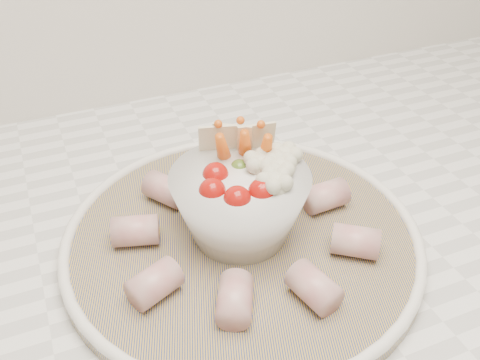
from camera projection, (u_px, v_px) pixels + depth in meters
name	position (u px, v px, depth m)	size (l,w,h in m)	color
serving_platter	(242.00, 237.00, 0.58)	(0.48, 0.48, 0.02)	navy
veggie_bowl	(242.00, 200.00, 0.55)	(0.14, 0.14, 0.11)	silver
cured_meat_rolls	(242.00, 223.00, 0.56)	(0.27, 0.28, 0.03)	#AB4E51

